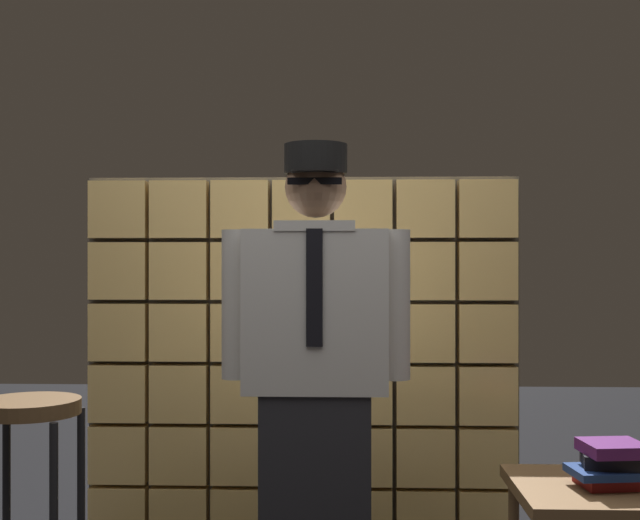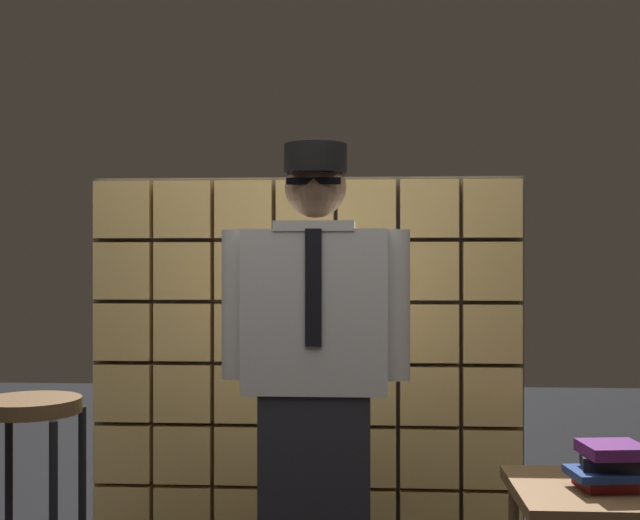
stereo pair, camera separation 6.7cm
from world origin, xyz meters
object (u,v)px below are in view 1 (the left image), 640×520
Objects in this scene: side_table at (598,510)px; coffee_mug at (633,472)px; standing_person at (316,372)px; bar_stool at (29,462)px; book_stack at (610,464)px.

side_table is 4.52× the size of coffee_mug.
standing_person is 2.08× the size of bar_stool.
standing_person reaches higher than bar_stool.
standing_person is at bearing 161.25° from book_stack.
standing_person is 13.38× the size of coffee_mug.
bar_stool is at bearing 176.28° from book_stack.
bar_stool is 3.32× the size of book_stack.
standing_person reaches higher than book_stack.
book_stack is at bearing -3.72° from bar_stool.
standing_person reaches higher than coffee_mug.
standing_person is at bearing 162.62° from coffee_mug.
bar_stool is 1.42× the size of side_table.
standing_person is 6.92× the size of book_stack.
book_stack is 1.94× the size of coffee_mug.
coffee_mug is (0.07, 0.00, -0.02)m from book_stack.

